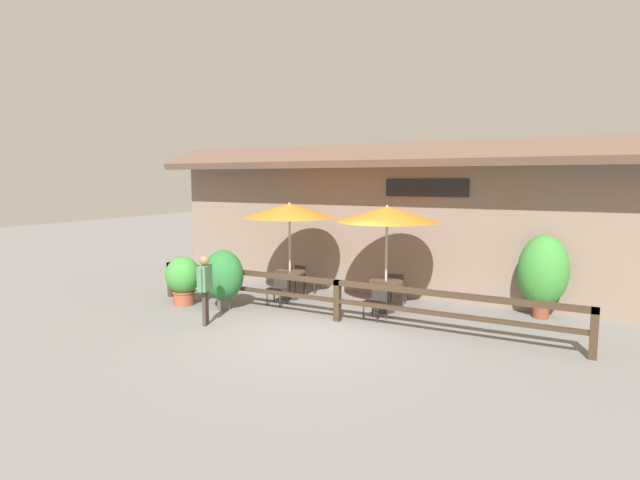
{
  "coord_description": "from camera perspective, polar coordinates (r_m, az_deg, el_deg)",
  "views": [
    {
      "loc": [
        4.91,
        -8.9,
        3.22
      ],
      "look_at": [
        -0.66,
        1.45,
        1.79
      ],
      "focal_mm": 28.0,
      "sensor_mm": 36.0,
      "label": 1
    }
  ],
  "objects": [
    {
      "name": "pedestrian",
      "position": [
        11.28,
        -13.04,
        -4.55
      ],
      "size": [
        0.32,
        0.53,
        1.57
      ],
      "rotation": [
        0.0,
        0.0,
        -1.24
      ],
      "color": "#42382D",
      "rests_on": "ground"
    },
    {
      "name": "patio_umbrella_middle",
      "position": [
        12.04,
        7.67,
        2.93
      ],
      "size": [
        2.46,
        2.46,
        2.61
      ],
      "color": "#B7B2A8",
      "rests_on": "ground"
    },
    {
      "name": "chair_middle_wallside",
      "position": [
        12.96,
        8.73,
        -5.39
      ],
      "size": [
        0.48,
        0.48,
        0.84
      ],
      "rotation": [
        0.0,
        0.0,
        3.3
      ],
      "color": "#332D28",
      "rests_on": "ground"
    },
    {
      "name": "building_facade",
      "position": [
        13.94,
        7.61,
        2.54
      ],
      "size": [
        14.28,
        1.49,
        4.23
      ],
      "color": "gray",
      "rests_on": "ground"
    },
    {
      "name": "potted_plant_broad_leaf",
      "position": [
        12.61,
        -10.98,
        -4.06
      ],
      "size": [
        1.02,
        0.92,
        1.49
      ],
      "color": "#564C47",
      "rests_on": "ground"
    },
    {
      "name": "potted_plant_entrance_palm",
      "position": [
        12.66,
        24.13,
        -3.33
      ],
      "size": [
        1.12,
        1.01,
        1.95
      ],
      "color": "brown",
      "rests_on": "ground"
    },
    {
      "name": "chair_near_streetside",
      "position": [
        13.01,
        -4.81,
        -5.29
      ],
      "size": [
        0.45,
        0.45,
        0.84
      ],
      "rotation": [
        0.0,
        0.0,
        0.07
      ],
      "color": "#332D28",
      "rests_on": "ground"
    },
    {
      "name": "dining_table_middle",
      "position": [
        12.29,
        7.53,
        -5.38
      ],
      "size": [
        0.83,
        0.83,
        0.77
      ],
      "color": "#4C3826",
      "rests_on": "ground"
    },
    {
      "name": "chair_middle_streetside",
      "position": [
        11.66,
        6.49,
        -6.75
      ],
      "size": [
        0.49,
        0.49,
        0.84
      ],
      "rotation": [
        0.0,
        0.0,
        -0.18
      ],
      "color": "#332D28",
      "rests_on": "ground"
    },
    {
      "name": "ground_plane",
      "position": [
        10.66,
        -0.57,
        -10.63
      ],
      "size": [
        60.0,
        60.0,
        0.0
      ],
      "primitive_type": "plane",
      "color": "slate"
    },
    {
      "name": "potted_plant_corner_fern",
      "position": [
        13.31,
        -15.37,
        -4.25
      ],
      "size": [
        0.92,
        0.83,
        1.25
      ],
      "color": "#9E4C33",
      "rests_on": "ground"
    },
    {
      "name": "chair_near_wallside",
      "position": [
        14.02,
        -1.93,
        -4.38
      ],
      "size": [
        0.49,
        0.49,
        0.84
      ],
      "rotation": [
        0.0,
        0.0,
        2.96
      ],
      "color": "#332D28",
      "rests_on": "ground"
    },
    {
      "name": "dining_table_near",
      "position": [
        13.5,
        -3.46,
        -4.21
      ],
      "size": [
        0.83,
        0.83,
        0.77
      ],
      "color": "#4C3826",
      "rests_on": "ground"
    },
    {
      "name": "patio_railing",
      "position": [
        11.38,
        1.99,
        -5.88
      ],
      "size": [
        10.4,
        0.14,
        0.95
      ],
      "color": "#3D2D1E",
      "rests_on": "ground"
    },
    {
      "name": "patio_umbrella_near",
      "position": [
        13.27,
        -3.51,
        3.35
      ],
      "size": [
        2.46,
        2.46,
        2.61
      ],
      "color": "#B7B2A8",
      "rests_on": "ground"
    }
  ]
}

